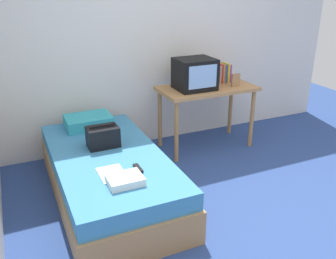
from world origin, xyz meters
TOP-DOWN VIEW (x-y plane):
  - ground_plane at (0.00, 0.00)m, footprint 8.00×8.00m
  - wall_back at (0.00, 2.00)m, footprint 5.20×0.10m
  - bed at (-0.97, 0.84)m, footprint 1.00×2.00m
  - desk at (0.47, 1.50)m, footprint 1.16×0.60m
  - tv at (0.28, 1.48)m, footprint 0.44×0.39m
  - water_bottle at (0.54, 1.42)m, footprint 0.07×0.07m
  - book_row at (0.75, 1.61)m, footprint 0.18×0.16m
  - picture_frame at (0.79, 1.38)m, footprint 0.11×0.02m
  - pillow at (-0.97, 1.58)m, footprint 0.49×0.36m
  - handbag at (-0.96, 1.01)m, footprint 0.30×0.20m
  - magazine at (-1.04, 0.44)m, footprint 0.21×0.29m
  - remote_dark at (-0.82, 0.43)m, footprint 0.04×0.16m
  - folded_towel at (-0.99, 0.25)m, footprint 0.28×0.22m

SIDE VIEW (x-z plane):
  - ground_plane at x=0.00m, z-range 0.00..0.00m
  - bed at x=-0.97m, z-range 0.00..0.46m
  - magazine at x=-1.04m, z-range 0.47..0.48m
  - remote_dark at x=-0.82m, z-range 0.47..0.49m
  - folded_towel at x=-0.99m, z-range 0.47..0.53m
  - pillow at x=-0.97m, z-range 0.47..0.59m
  - handbag at x=-0.96m, z-range 0.46..0.68m
  - desk at x=0.47m, z-range 0.29..1.06m
  - picture_frame at x=0.79m, z-range 0.78..0.93m
  - book_row at x=0.75m, z-range 0.77..1.01m
  - water_bottle at x=0.54m, z-range 0.78..1.01m
  - tv at x=0.28m, z-range 0.78..1.14m
  - wall_back at x=0.00m, z-range 0.00..2.60m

